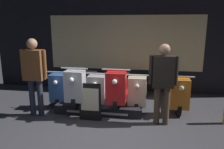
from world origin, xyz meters
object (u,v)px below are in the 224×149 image
scooter_display_right (120,87)px  scooter_backrow_2 (138,91)px  scooter_display_left (83,86)px  price_sign_board (90,102)px  scooter_backrow_0 (68,87)px  scooter_backrow_1 (102,89)px  person_left_browsing (34,70)px  scooter_backrow_3 (176,92)px  person_right_browsing (163,78)px

scooter_display_right → scooter_backrow_2: 0.70m
scooter_display_left → scooter_display_right: (0.94, 0.00, 0.00)m
price_sign_board → scooter_backrow_0: bearing=128.9°
scooter_backrow_1 → scooter_backrow_2: 0.99m
person_left_browsing → scooter_backrow_2: bearing=26.1°
scooter_backrow_2 → scooter_display_right: bearing=-131.2°
scooter_backrow_1 → scooter_backrow_2: (0.99, 0.00, 0.00)m
scooter_backrow_1 → person_left_browsing: (-1.34, -1.14, 0.71)m
scooter_backrow_0 → scooter_backrow_3: size_ratio=1.00×
scooter_backrow_3 → price_sign_board: bearing=-148.9°
scooter_display_right → scooter_backrow_2: bearing=48.8°
scooter_backrow_2 → person_left_browsing: bearing=-153.9°
scooter_backrow_0 → scooter_backrow_1: 0.99m
scooter_backrow_0 → scooter_backrow_2: (1.98, 0.00, 0.00)m
scooter_display_right → scooter_backrow_3: 1.53m
scooter_display_right → scooter_backrow_3: (1.43, 0.50, -0.22)m
scooter_display_right → price_sign_board: 0.92m
scooter_backrow_1 → scooter_backrow_0: bearing=180.0°
scooter_backrow_2 → person_left_browsing: size_ratio=0.98×
scooter_backrow_2 → scooter_backrow_3: same height
price_sign_board → scooter_display_left: bearing=117.8°
scooter_backrow_2 → scooter_backrow_3: bearing=0.0°
scooter_backrow_1 → price_sign_board: 1.21m
scooter_backrow_2 → scooter_display_left: bearing=-160.0°
scooter_backrow_1 → person_left_browsing: person_left_browsing is taller
scooter_display_left → person_left_browsing: bearing=-146.1°
scooter_display_left → price_sign_board: size_ratio=2.07×
scooter_display_right → scooter_backrow_0: size_ratio=1.00×
scooter_display_left → scooter_display_right: bearing=0.0°
scooter_backrow_2 → price_sign_board: scooter_backrow_2 is taller
scooter_display_right → person_left_browsing: bearing=-161.3°
scooter_display_left → person_left_browsing: 1.25m
scooter_display_left → scooter_backrow_0: scooter_display_left is taller
scooter_display_left → scooter_backrow_3: scooter_display_left is taller
scooter_backrow_3 → scooter_backrow_2: bearing=180.0°
scooter_display_right → price_sign_board: scooter_display_right is taller
scooter_display_right → scooter_backrow_0: 1.64m
scooter_backrow_1 → person_right_browsing: (1.55, -1.14, 0.65)m
scooter_display_right → person_left_browsing: person_left_browsing is taller
scooter_display_right → scooter_backrow_1: 0.78m
scooter_backrow_0 → scooter_backrow_3: bearing=0.0°
scooter_backrow_2 → person_right_browsing: person_right_browsing is taller
scooter_backrow_1 → scooter_backrow_2: same height
scooter_backrow_1 → person_right_browsing: person_right_browsing is taller
scooter_display_left → scooter_backrow_2: bearing=20.0°
scooter_backrow_0 → price_sign_board: scooter_backrow_0 is taller
scooter_display_left → scooter_backrow_1: size_ratio=1.00×
scooter_backrow_3 → person_right_browsing: size_ratio=1.02×
scooter_backrow_0 → person_right_browsing: size_ratio=1.02×
scooter_backrow_1 → scooter_backrow_2: bearing=0.0°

